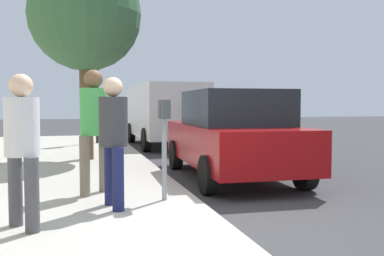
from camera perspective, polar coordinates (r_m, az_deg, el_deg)
name	(u,v)px	position (r m, az deg, el deg)	size (l,w,h in m)	color
ground_plane	(219,227)	(5.29, 3.72, -13.23)	(80.00, 80.00, 0.00)	#38383A
parking_meter	(164,128)	(5.89, -3.78, -0.01)	(0.36, 0.12, 1.41)	gray
pedestrian_at_meter	(113,132)	(5.52, -10.60, -0.56)	(0.51, 0.37, 1.70)	#191E4C
pedestrian_bystander	(22,140)	(4.85, -22.03, -1.48)	(0.45, 0.36, 1.67)	#47474C
parking_officer	(94,120)	(6.45, -13.15, 1.09)	(0.43, 0.44, 1.86)	#726656
parked_sedan_near	(232,134)	(8.50, 5.48, -0.86)	(4.46, 2.10, 1.77)	maroon
parked_van_far	(164,111)	(15.14, -3.82, 2.31)	(5.23, 2.17, 2.18)	silver
street_tree	(85,16)	(10.81, -14.29, 14.52)	(2.70, 2.70, 4.86)	brown
traffic_signal	(100,73)	(14.99, -12.40, 7.27)	(0.24, 0.44, 3.60)	black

